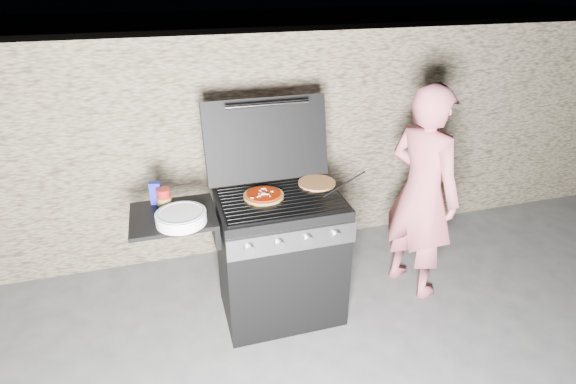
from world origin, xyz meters
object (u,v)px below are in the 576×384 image
object	(u,v)px
gas_grill	(245,264)
sauce_jar	(164,198)
pizza_topped	(264,195)
person	(422,193)

from	to	relation	value
gas_grill	sauce_jar	distance (m)	0.69
pizza_topped	sauce_jar	world-z (taller)	sauce_jar
pizza_topped	sauce_jar	distance (m)	0.61
gas_grill	person	xyz separation A→B (m)	(1.29, 0.02, 0.33)
gas_grill	person	size ratio (longest dim) A/B	0.85
gas_grill	person	bearing A→B (deg)	0.95
gas_grill	pizza_topped	world-z (taller)	pizza_topped
person	pizza_topped	bearing A→B (deg)	68.18
person	gas_grill	bearing A→B (deg)	70.57
gas_grill	sauce_jar	xyz separation A→B (m)	(-0.46, 0.09, 0.51)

